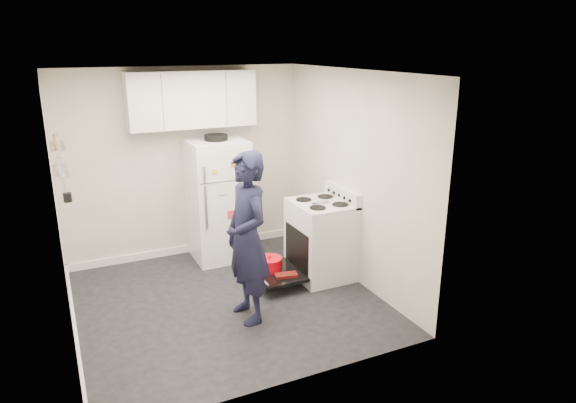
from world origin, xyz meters
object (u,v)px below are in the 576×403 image
electric_range (320,240)px  open_oven_door (273,268)px  person (247,238)px  refrigerator (219,200)px

electric_range → open_oven_door: size_ratio=1.54×
electric_range → person: person is taller
refrigerator → person: size_ratio=0.93×
open_oven_door → refrigerator: 1.26m
electric_range → person: (-1.16, -0.58, 0.42)m
electric_range → refrigerator: bearing=130.1°
electric_range → person: 1.37m
open_oven_door → person: (-0.55, -0.62, 0.70)m
electric_range → refrigerator: refrigerator is taller
electric_range → open_oven_door: (-0.61, 0.04, -0.27)m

